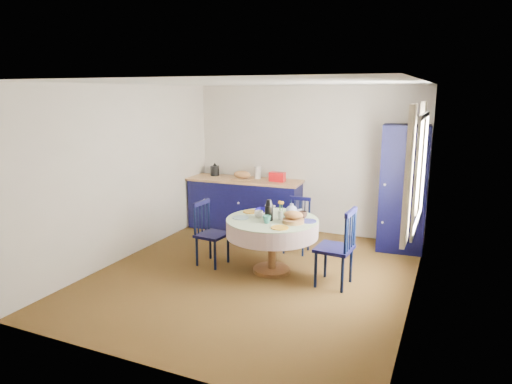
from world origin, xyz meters
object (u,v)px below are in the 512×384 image
(mug_b, at_px, (267,219))
(chair_far, at_px, (297,225))
(dining_table, at_px, (273,228))
(mug_c, at_px, (303,215))
(mug_d, at_px, (269,208))
(mug_a, at_px, (259,214))
(cobalt_bowl, at_px, (264,211))
(chair_left, at_px, (210,233))
(chair_right, at_px, (338,247))
(pantry_cabinet, at_px, (403,189))
(kitchen_counter, at_px, (245,203))

(mug_b, bearing_deg, chair_far, 88.09)
(dining_table, bearing_deg, mug_c, 29.97)
(dining_table, bearing_deg, mug_b, -89.80)
(dining_table, bearing_deg, mug_d, 120.61)
(mug_a, distance_m, mug_d, 0.33)
(mug_a, xyz_separation_m, cobalt_bowl, (-0.04, 0.25, -0.02))
(mug_b, bearing_deg, mug_a, 134.90)
(mug_b, relative_size, cobalt_bowl, 0.46)
(chair_left, bearing_deg, mug_c, -71.84)
(chair_far, relative_size, cobalt_bowl, 3.57)
(chair_left, height_order, chair_right, chair_right)
(chair_left, distance_m, mug_b, 0.99)
(chair_right, relative_size, mug_c, 8.53)
(dining_table, bearing_deg, cobalt_bowl, 134.60)
(pantry_cabinet, bearing_deg, mug_a, -140.41)
(chair_right, height_order, mug_d, chair_right)
(cobalt_bowl, bearing_deg, dining_table, -45.40)
(pantry_cabinet, xyz_separation_m, chair_right, (-0.56, -1.71, -0.45))
(chair_left, distance_m, mug_c, 1.34)
(kitchen_counter, distance_m, mug_d, 1.72)
(mug_a, distance_m, mug_c, 0.59)
(chair_left, height_order, mug_a, chair_left)
(mug_c, xyz_separation_m, mug_d, (-0.54, 0.11, 0.00))
(dining_table, height_order, chair_far, dining_table)
(chair_left, xyz_separation_m, mug_c, (1.27, 0.28, 0.33))
(pantry_cabinet, xyz_separation_m, chair_left, (-2.39, -1.69, -0.51))
(kitchen_counter, relative_size, pantry_cabinet, 1.07)
(kitchen_counter, distance_m, chair_left, 1.76)
(kitchen_counter, distance_m, mug_a, 1.98)
(chair_left, bearing_deg, kitchen_counter, 14.66)
(pantry_cabinet, relative_size, chair_left, 2.13)
(dining_table, distance_m, chair_far, 0.93)
(chair_far, relative_size, mug_a, 6.96)
(cobalt_bowl, bearing_deg, mug_c, -3.53)
(pantry_cabinet, xyz_separation_m, dining_table, (-1.47, -1.61, -0.34))
(pantry_cabinet, xyz_separation_m, mug_b, (-1.47, -1.83, -0.17))
(pantry_cabinet, height_order, mug_a, pantry_cabinet)
(mug_b, xyz_separation_m, cobalt_bowl, (-0.24, 0.45, -0.02))
(dining_table, height_order, chair_left, dining_table)
(mug_b, xyz_separation_m, mug_d, (-0.19, 0.53, 0.00))
(kitchen_counter, relative_size, mug_b, 19.17)
(pantry_cabinet, bearing_deg, chair_right, -112.99)
(pantry_cabinet, bearing_deg, mug_d, -146.60)
(mug_a, height_order, cobalt_bowl, mug_a)
(chair_left, relative_size, cobalt_bowl, 3.88)
(dining_table, distance_m, cobalt_bowl, 0.37)
(mug_d, bearing_deg, mug_c, -11.82)
(pantry_cabinet, height_order, chair_right, pantry_cabinet)
(mug_c, bearing_deg, chair_right, -28.05)
(mug_a, height_order, mug_c, mug_a)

